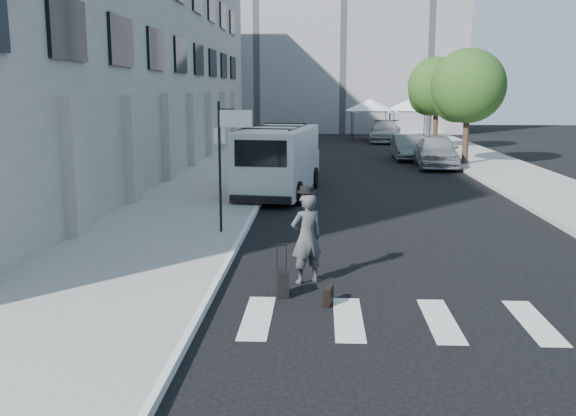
# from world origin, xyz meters

# --- Properties ---
(ground) EXTENTS (120.00, 120.00, 0.00)m
(ground) POSITION_xyz_m (0.00, 0.00, 0.00)
(ground) COLOR black
(ground) RESTS_ON ground
(sidewalk_left) EXTENTS (4.50, 48.00, 0.15)m
(sidewalk_left) POSITION_xyz_m (-4.25, 16.00, 0.07)
(sidewalk_left) COLOR gray
(sidewalk_left) RESTS_ON ground
(sidewalk_right) EXTENTS (4.00, 56.00, 0.15)m
(sidewalk_right) POSITION_xyz_m (9.00, 20.00, 0.07)
(sidewalk_right) COLOR gray
(sidewalk_right) RESTS_ON ground
(building_left) EXTENTS (10.00, 44.00, 12.00)m
(building_left) POSITION_xyz_m (-11.50, 18.00, 6.00)
(building_left) COLOR gray
(building_left) RESTS_ON ground
(sign_pole) EXTENTS (1.03, 0.07, 3.50)m
(sign_pole) POSITION_xyz_m (-2.36, 3.20, 2.65)
(sign_pole) COLOR black
(sign_pole) RESTS_ON sidewalk_left
(tree_near) EXTENTS (3.80, 3.83, 6.03)m
(tree_near) POSITION_xyz_m (7.50, 20.15, 3.97)
(tree_near) COLOR black
(tree_near) RESTS_ON ground
(tree_far) EXTENTS (3.80, 3.83, 6.03)m
(tree_far) POSITION_xyz_m (7.50, 29.15, 3.97)
(tree_far) COLOR black
(tree_far) RESTS_ON ground
(tent_left) EXTENTS (4.00, 4.00, 3.20)m
(tent_left) POSITION_xyz_m (4.00, 38.00, 2.71)
(tent_left) COLOR black
(tent_left) RESTS_ON ground
(tent_right) EXTENTS (4.00, 4.00, 3.20)m
(tent_right) POSITION_xyz_m (7.20, 38.50, 2.71)
(tent_right) COLOR black
(tent_right) RESTS_ON ground
(businessman) EXTENTS (0.83, 0.73, 1.90)m
(businessman) POSITION_xyz_m (-0.18, -0.88, 0.95)
(businessman) COLOR #3C3D3F
(businessman) RESTS_ON ground
(briefcase) EXTENTS (0.20, 0.45, 0.34)m
(briefcase) POSITION_xyz_m (0.26, -2.23, 0.17)
(briefcase) COLOR black
(briefcase) RESTS_ON ground
(suitcase) EXTENTS (0.28, 0.39, 1.01)m
(suitcase) POSITION_xyz_m (-0.63, -1.80, 0.27)
(suitcase) COLOR black
(suitcase) RESTS_ON ground
(cargo_van) EXTENTS (3.04, 6.96, 2.52)m
(cargo_van) POSITION_xyz_m (-1.47, 10.47, 1.30)
(cargo_van) COLOR silver
(cargo_van) RESTS_ON ground
(parked_car_a) EXTENTS (2.33, 5.12, 1.70)m
(parked_car_a) POSITION_xyz_m (6.00, 19.36, 0.85)
(parked_car_a) COLOR #A2A3A9
(parked_car_a) RESTS_ON ground
(parked_car_b) EXTENTS (1.53, 4.27, 1.40)m
(parked_car_b) POSITION_xyz_m (5.00, 23.06, 0.70)
(parked_car_b) COLOR slate
(parked_car_b) RESTS_ON ground
(parked_car_c) EXTENTS (2.88, 5.78, 1.61)m
(parked_car_c) POSITION_xyz_m (5.00, 35.40, 0.81)
(parked_car_c) COLOR #9B9EA3
(parked_car_c) RESTS_ON ground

